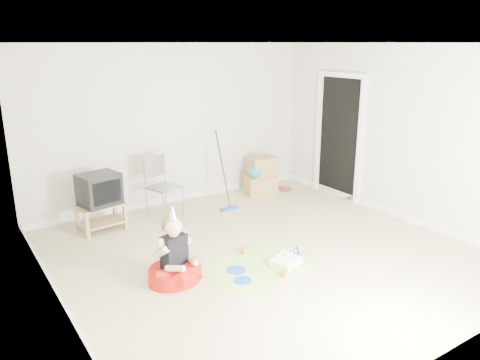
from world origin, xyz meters
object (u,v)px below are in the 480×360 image
folding_chair (164,187)px  seated_woman (175,265)px  tv_stand (101,214)px  birthday_cake (286,262)px  cardboard_boxes (261,177)px  crt_tv (99,189)px

folding_chair → seated_woman: folding_chair is taller
tv_stand → birthday_cake: bearing=-57.5°
cardboard_boxes → seated_woman: size_ratio=0.73×
cardboard_boxes → seated_woman: bearing=-142.8°
seated_woman → birthday_cake: (1.28, -0.42, -0.15)m
seated_woman → birthday_cake: size_ratio=2.29×
tv_stand → folding_chair: (1.00, 0.02, 0.24)m
crt_tv → cardboard_boxes: (2.90, 0.10, -0.30)m
tv_stand → cardboard_boxes: bearing=2.0°
folding_chair → birthday_cake: 2.45m
birthday_cake → seated_woman: bearing=162.1°
birthday_cake → crt_tv: bearing=122.5°
tv_stand → folding_chair: 1.03m
cardboard_boxes → folding_chair: bearing=-177.5°
folding_chair → cardboard_boxes: bearing=2.5°
folding_chair → seated_woman: size_ratio=1.07×
cardboard_boxes → birthday_cake: (-1.40, -2.45, -0.27)m
tv_stand → seated_woman: seated_woman is taller
crt_tv → cardboard_boxes: bearing=-10.3°
crt_tv → seated_woman: size_ratio=0.58×
crt_tv → seated_woman: 1.99m
cardboard_boxes → birthday_cake: cardboard_boxes is taller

